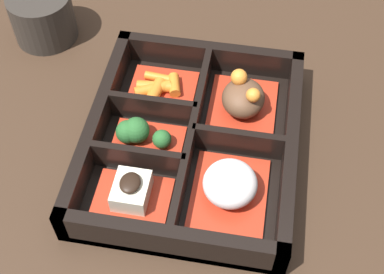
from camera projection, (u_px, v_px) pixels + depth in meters
ground_plane at (192, 150)px, 0.62m from camera, size 3.00×3.00×0.00m
bento_base at (192, 148)px, 0.62m from camera, size 0.27×0.23×0.01m
bento_rim at (190, 138)px, 0.60m from camera, size 0.27×0.23×0.05m
bowl_stew at (243, 100)px, 0.63m from camera, size 0.10×0.08×0.05m
bowl_rice at (230, 186)px, 0.56m from camera, size 0.10×0.08×0.04m
bowl_carrots at (160, 88)px, 0.66m from camera, size 0.07×0.08×0.02m
bowl_greens at (141, 135)px, 0.60m from camera, size 0.05×0.08×0.04m
bowl_tofu at (132, 193)px, 0.56m from camera, size 0.06×0.08×0.04m
tea_cup at (42, 16)px, 0.71m from camera, size 0.08×0.08×0.07m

